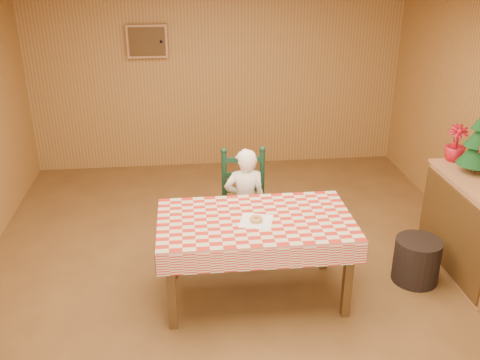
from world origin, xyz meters
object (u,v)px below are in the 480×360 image
at_px(ladder_chair, 244,205).
at_px(shelf_unit, 477,228).
at_px(seated_child, 245,203).
at_px(dining_table, 255,227).
at_px(christmas_tree, 479,144).
at_px(storage_bin, 417,260).

bearing_deg(ladder_chair, shelf_unit, -16.74).
height_order(seated_child, shelf_unit, seated_child).
xyz_separation_m(dining_table, christmas_tree, (2.11, 0.40, 0.52)).
bearing_deg(shelf_unit, dining_table, -175.82).
xyz_separation_m(shelf_unit, storage_bin, (-0.59, -0.09, -0.26)).
relative_size(christmas_tree, storage_bin, 1.47).
distance_m(dining_table, seated_child, 0.74).
relative_size(seated_child, christmas_tree, 1.81).
relative_size(ladder_chair, seated_child, 0.96).
relative_size(ladder_chair, christmas_tree, 1.74).
bearing_deg(dining_table, seated_child, 90.00).
bearing_deg(ladder_chair, christmas_tree, -10.28).
relative_size(ladder_chair, storage_bin, 2.57).
bearing_deg(seated_child, ladder_chair, -90.00).
height_order(dining_table, storage_bin, dining_table).
height_order(shelf_unit, christmas_tree, christmas_tree).
distance_m(dining_table, storage_bin, 1.59).
height_order(dining_table, shelf_unit, shelf_unit).
relative_size(dining_table, christmas_tree, 2.67).
height_order(dining_table, seated_child, seated_child).
distance_m(shelf_unit, storage_bin, 0.65).
xyz_separation_m(dining_table, ladder_chair, (0.00, 0.79, -0.18)).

